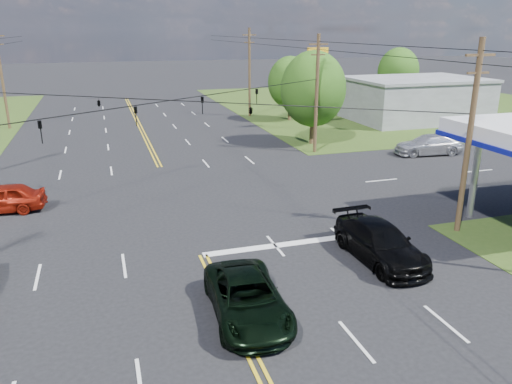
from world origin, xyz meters
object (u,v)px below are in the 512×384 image
object	(u,v)px
tree_right_b	(290,82)
tree_far_r	(398,71)
pole_se	(469,136)
pole_ne	(317,93)
suv_black	(380,243)
pole_left_far	(2,78)
pole_right_far	(249,72)
tree_right_a	(313,89)
pickup_dkgreen	(247,298)
retail_ne	(415,100)

from	to	relation	value
tree_right_b	tree_far_r	world-z (taller)	tree_far_r
pole_se	pole_ne	xyz separation A→B (m)	(0.00, 18.00, 0.00)
tree_right_b	suv_black	size ratio (longest dim) A/B	1.26
pole_se	suv_black	size ratio (longest dim) A/B	1.69
pole_left_far	pole_ne	bearing A→B (deg)	-36.16
pole_ne	pole_right_far	xyz separation A→B (m)	(0.00, 19.00, 0.25)
pole_ne	pole_right_far	bearing A→B (deg)	90.00
pole_ne	tree_far_r	bearing A→B (deg)	45.00
tree_right_b	tree_right_a	bearing A→B (deg)	-101.77
pole_se	pole_left_far	distance (m)	45.22
tree_far_r	pickup_dkgreen	size ratio (longest dim) A/B	1.42
tree_far_r	pickup_dkgreen	world-z (taller)	tree_far_r
pole_right_far	tree_right_a	distance (m)	16.03
tree_right_b	pickup_dkgreen	distance (m)	40.89
retail_ne	tree_right_b	bearing A→B (deg)	163.50
pole_right_far	tree_right_a	bearing A→B (deg)	-86.42
pole_ne	suv_black	size ratio (longest dim) A/B	1.69
pole_ne	pole_left_far	xyz separation A→B (m)	(-26.00, 19.00, 0.25)
tree_right_a	tree_far_r	xyz separation A→B (m)	(20.00, 18.00, -0.33)
retail_ne	pole_left_far	bearing A→B (deg)	169.46
pole_left_far	pickup_dkgreen	bearing A→B (deg)	-71.97
retail_ne	pole_ne	xyz separation A→B (m)	(-17.00, -11.00, 2.72)
pole_ne	tree_right_a	size ratio (longest dim) A/B	1.16
pole_se	tree_far_r	world-z (taller)	pole_se
pickup_dkgreen	retail_ne	bearing A→B (deg)	52.00
pole_left_far	tree_far_r	xyz separation A→B (m)	(47.00, 2.00, -0.62)
retail_ne	pickup_dkgreen	distance (m)	44.64
tree_right_b	tree_far_r	size ratio (longest dim) A/B	0.93
pole_left_far	suv_black	xyz separation A→B (m)	(20.45, -38.74, -4.35)
retail_ne	pickup_dkgreen	world-z (taller)	retail_ne
retail_ne	tree_far_r	size ratio (longest dim) A/B	1.83
tree_right_b	pole_left_far	bearing A→B (deg)	172.28
tree_right_b	pickup_dkgreen	size ratio (longest dim) A/B	1.32
retail_ne	tree_right_a	xyz separation A→B (m)	(-16.00, -8.00, 2.67)
retail_ne	pickup_dkgreen	xyz separation A→B (m)	(-29.50, -33.47, -1.45)
tree_right_a	pickup_dkgreen	world-z (taller)	tree_right_a
pole_left_far	tree_right_b	size ratio (longest dim) A/B	1.41
pole_right_far	retail_ne	bearing A→B (deg)	-25.20
retail_ne	suv_black	bearing A→B (deg)	-126.26
pole_se	tree_right_b	size ratio (longest dim) A/B	1.34
pole_left_far	tree_right_a	bearing A→B (deg)	-30.65
pole_right_far	suv_black	xyz separation A→B (m)	(-5.55, -38.74, -4.35)
tree_right_b	pole_right_far	bearing A→B (deg)	131.19
tree_right_a	tree_far_r	distance (m)	26.91
suv_black	pole_right_far	bearing A→B (deg)	80.33
pole_left_far	pickup_dkgreen	distance (m)	43.83
retail_ne	tree_right_b	xyz separation A→B (m)	(-13.50, 4.00, 2.02)
pole_right_far	pole_left_far	bearing A→B (deg)	180.00
pole_right_far	tree_far_r	xyz separation A→B (m)	(21.00, 2.00, -0.62)
retail_ne	suv_black	world-z (taller)	retail_ne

